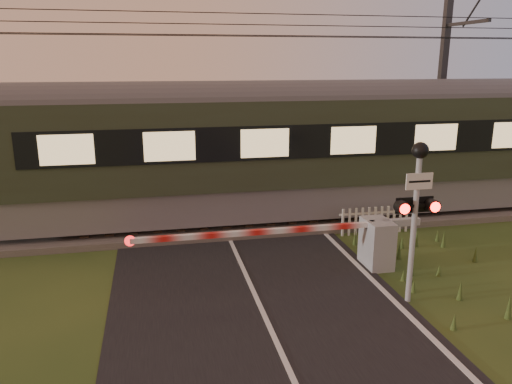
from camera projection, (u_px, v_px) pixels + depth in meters
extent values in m
plane|color=#274119|center=(271.00, 331.00, 9.16)|extent=(160.00, 160.00, 0.00)
cube|color=black|center=(271.00, 331.00, 9.16)|extent=(6.00, 140.00, 0.02)
cube|color=#47423D|center=(222.00, 221.00, 15.30)|extent=(140.00, 3.40, 0.24)
cube|color=slate|center=(225.00, 222.00, 14.57)|extent=(140.00, 0.08, 0.14)
cube|color=slate|center=(219.00, 208.00, 15.93)|extent=(140.00, 0.08, 0.14)
cube|color=#2D2116|center=(222.00, 217.00, 15.27)|extent=(0.24, 2.20, 0.06)
cylinder|color=black|center=(220.00, 35.00, 13.63)|extent=(120.00, 0.02, 0.02)
cylinder|color=black|center=(217.00, 36.00, 14.20)|extent=(120.00, 0.02, 0.02)
cylinder|color=black|center=(218.00, 13.00, 13.77)|extent=(120.00, 0.02, 0.02)
cylinder|color=black|center=(218.00, 24.00, 13.84)|extent=(120.00, 0.02, 0.02)
cube|color=slate|center=(333.00, 191.00, 15.81)|extent=(19.80, 2.62, 0.98)
cube|color=#2C3422|center=(335.00, 137.00, 15.37)|extent=(20.62, 2.85, 2.45)
cylinder|color=#4C4C4F|center=(336.00, 97.00, 15.06)|extent=(20.62, 1.00, 1.00)
cube|color=#FFD893|center=(353.00, 140.00, 13.95)|extent=(17.73, 0.04, 0.77)
cube|color=gray|center=(377.00, 243.00, 11.94)|extent=(0.58, 0.89, 1.16)
cylinder|color=gray|center=(371.00, 244.00, 11.91)|extent=(0.13, 0.13, 1.16)
cube|color=gray|center=(401.00, 222.00, 11.93)|extent=(0.95, 0.17, 0.17)
cube|color=red|center=(257.00, 232.00, 11.24)|extent=(5.57, 0.12, 0.12)
cylinder|color=red|center=(130.00, 241.00, 10.69)|extent=(0.23, 0.04, 0.23)
cylinder|color=gray|center=(413.00, 232.00, 9.92)|extent=(0.11, 0.11, 3.02)
cube|color=white|center=(419.00, 181.00, 9.60)|extent=(0.55, 0.03, 0.32)
sphere|color=black|center=(420.00, 150.00, 9.50)|extent=(0.32, 0.32, 0.32)
cube|color=black|center=(416.00, 206.00, 9.78)|extent=(0.75, 0.06, 0.06)
cylinder|color=#FF140C|center=(405.00, 209.00, 9.55)|extent=(0.20, 0.02, 0.20)
cylinder|color=#FF140C|center=(435.00, 207.00, 9.67)|extent=(0.20, 0.02, 0.20)
cube|color=black|center=(414.00, 205.00, 9.83)|extent=(0.80, 0.02, 0.32)
cube|color=silver|center=(377.00, 224.00, 14.32)|extent=(2.34, 0.04, 0.05)
cube|color=silver|center=(378.00, 212.00, 14.23)|extent=(2.34, 0.04, 0.05)
cube|color=#2D2D30|center=(441.00, 90.00, 18.20)|extent=(0.24, 0.24, 7.54)
cube|color=#2D2D30|center=(466.00, 23.00, 16.54)|extent=(0.11, 2.40, 0.11)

